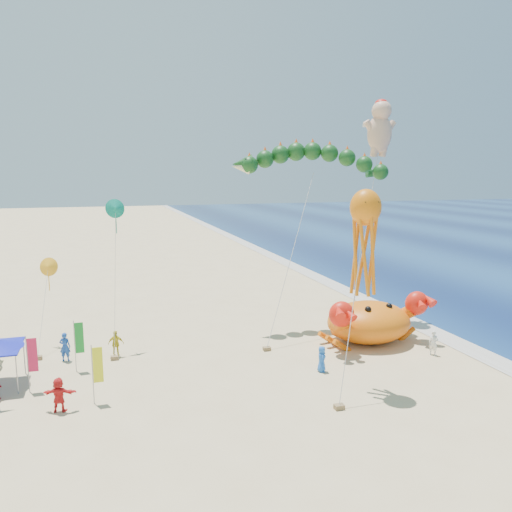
{
  "coord_description": "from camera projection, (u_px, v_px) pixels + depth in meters",
  "views": [
    {
      "loc": [
        -11.8,
        -28.93,
        11.89
      ],
      "look_at": [
        -2.0,
        2.0,
        6.5
      ],
      "focal_mm": 35.0,
      "sensor_mm": 36.0,
      "label": 1
    }
  ],
  "objects": [
    {
      "name": "cherub_kite",
      "position": [
        380.0,
        127.0,
        40.01
      ],
      "size": [
        4.67,
        3.46,
        17.73
      ],
      "color": "#DFA988",
      "rests_on": "ground"
    },
    {
      "name": "dragon_kite",
      "position": [
        312.0,
        165.0,
        37.53
      ],
      "size": [
        12.0,
        6.85,
        13.81
      ],
      "color": "#103B14",
      "rests_on": "ground"
    },
    {
      "name": "small_kites",
      "position": [
        38.0,
        264.0,
        30.25
      ],
      "size": [
        9.15,
        12.35,
        10.24
      ],
      "color": "#C71678",
      "rests_on": "ground"
    },
    {
      "name": "ground",
      "position": [
        294.0,
        357.0,
        32.67
      ],
      "size": [
        320.0,
        320.0,
        0.0
      ],
      "primitive_type": "plane",
      "color": "#D1B784",
      "rests_on": "ground"
    },
    {
      "name": "octopus_kite",
      "position": [
        365.0,
        234.0,
        26.86
      ],
      "size": [
        3.52,
        3.21,
        11.08
      ],
      "color": "orange",
      "rests_on": "ground"
    },
    {
      "name": "foam_strip",
      "position": [
        448.0,
        339.0,
        36.24
      ],
      "size": [
        320.0,
        320.0,
        0.0
      ],
      "primitive_type": "plane",
      "color": "silver",
      "rests_on": "ground"
    },
    {
      "name": "crab_inflatable",
      "position": [
        370.0,
        321.0,
        35.32
      ],
      "size": [
        8.21,
        5.81,
        3.6
      ],
      "color": "orange",
      "rests_on": "ground"
    },
    {
      "name": "feather_flags",
      "position": [
        47.0,
        353.0,
        27.77
      ],
      "size": [
        6.74,
        4.9,
        3.2
      ],
      "color": "gray",
      "rests_on": "ground"
    },
    {
      "name": "beachgoers",
      "position": [
        95.0,
        362.0,
        29.48
      ],
      "size": [
        29.18,
        10.65,
        1.89
      ],
      "color": "#297C33",
      "rests_on": "ground"
    }
  ]
}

